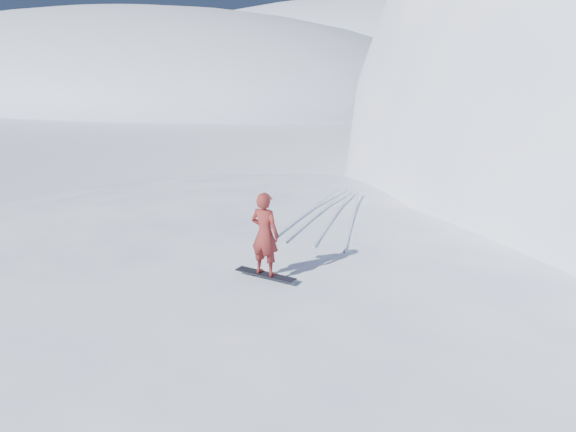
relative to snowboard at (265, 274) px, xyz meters
name	(u,v)px	position (x,y,z in m)	size (l,w,h in m)	color
ground	(285,355)	(0.02, 0.80, -2.41)	(400.00, 400.00, 0.00)	white
near_ridge	(369,316)	(1.02, 3.80, -2.41)	(36.00, 28.00, 4.80)	white
far_ridge_a	(112,92)	(-69.98, 60.80, -2.41)	(120.00, 70.00, 28.00)	white
far_ridge_c	(381,83)	(-39.98, 110.80, -2.41)	(140.00, 90.00, 36.00)	white
wind_bumps	(306,316)	(-0.54, 2.92, -2.41)	(16.00, 14.40, 1.00)	white
snowboard	(265,274)	(0.00, 0.00, 0.00)	(1.46, 0.27, 0.02)	black
snowboarder	(265,234)	(0.00, 0.00, 0.94)	(0.68, 0.44, 1.85)	maroon
vapor_plume	(139,108)	(-46.06, 42.92, -2.41)	(8.85, 7.08, 6.19)	white
board_tracks	(329,213)	(-0.89, 5.03, 0.01)	(2.93, 5.95, 0.04)	silver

